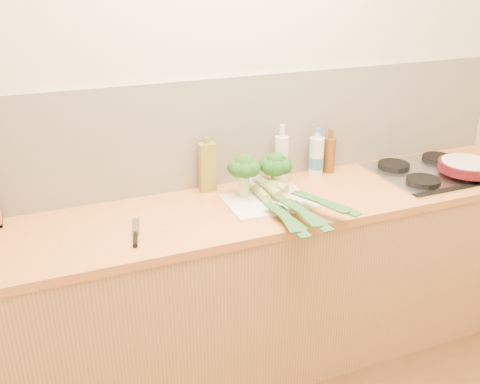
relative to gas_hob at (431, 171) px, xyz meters
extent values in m
plane|color=beige|center=(-1.02, 0.30, 0.39)|extent=(3.50, 0.00, 3.50)
cube|color=silver|center=(-1.02, 0.29, 0.26)|extent=(3.20, 0.02, 0.54)
cube|color=tan|center=(-1.02, 0.00, -0.48)|extent=(3.20, 0.60, 0.86)
cube|color=#DB8F40|center=(-1.02, 0.00, -0.03)|extent=(3.20, 0.62, 0.04)
cube|color=silver|center=(0.00, 0.00, -0.01)|extent=(0.58, 0.50, 0.01)
cube|color=black|center=(0.00, -0.23, 0.00)|extent=(0.58, 0.04, 0.01)
cylinder|color=black|center=(-0.15, -0.12, 0.01)|extent=(0.17, 0.17, 0.03)
cylinder|color=black|center=(0.15, -0.12, 0.01)|extent=(0.17, 0.17, 0.03)
cylinder|color=black|center=(-0.15, 0.12, 0.01)|extent=(0.17, 0.17, 0.03)
cylinder|color=black|center=(0.15, 0.12, 0.01)|extent=(0.17, 0.17, 0.03)
cube|color=white|center=(-0.96, -0.01, -0.01)|extent=(0.40, 0.29, 0.01)
cylinder|color=#A4C975|center=(-1.05, 0.08, 0.05)|extent=(0.05, 0.05, 0.10)
sphere|color=#13360E|center=(-1.05, 0.08, 0.16)|extent=(0.10, 0.10, 0.10)
sphere|color=#13360E|center=(-1.00, 0.08, 0.14)|extent=(0.07, 0.07, 0.07)
sphere|color=#13360E|center=(-1.02, 0.12, 0.14)|extent=(0.07, 0.07, 0.07)
sphere|color=#13360E|center=(-1.06, 0.12, 0.14)|extent=(0.07, 0.07, 0.07)
sphere|color=#13360E|center=(-1.09, 0.10, 0.14)|extent=(0.07, 0.07, 0.07)
sphere|color=#13360E|center=(-1.09, 0.06, 0.14)|extent=(0.07, 0.07, 0.07)
sphere|color=#13360E|center=(-1.06, 0.04, 0.14)|extent=(0.07, 0.07, 0.07)
sphere|color=#13360E|center=(-1.02, 0.05, 0.14)|extent=(0.07, 0.07, 0.07)
cylinder|color=#A4C975|center=(-0.88, 0.08, 0.04)|extent=(0.04, 0.04, 0.09)
sphere|color=#13360E|center=(-0.88, 0.08, 0.15)|extent=(0.10, 0.10, 0.10)
sphere|color=#13360E|center=(-0.84, 0.08, 0.13)|extent=(0.07, 0.07, 0.07)
sphere|color=#13360E|center=(-0.85, 0.12, 0.13)|extent=(0.07, 0.07, 0.07)
sphere|color=#13360E|center=(-0.89, 0.13, 0.13)|extent=(0.07, 0.07, 0.07)
sphere|color=#13360E|center=(-0.92, 0.10, 0.13)|extent=(0.07, 0.07, 0.07)
sphere|color=#13360E|center=(-0.92, 0.07, 0.13)|extent=(0.07, 0.07, 0.07)
sphere|color=#13360E|center=(-0.89, 0.04, 0.13)|extent=(0.07, 0.07, 0.07)
sphere|color=#13360E|center=(-0.85, 0.05, 0.13)|extent=(0.07, 0.07, 0.07)
cylinder|color=white|center=(-0.98, 0.15, 0.02)|extent=(0.04, 0.11, 0.04)
cylinder|color=#8BA150|center=(-0.98, 0.04, 0.02)|extent=(0.05, 0.14, 0.04)
cube|color=#1A481F|center=(-0.99, -0.25, 0.02)|extent=(0.11, 0.30, 0.02)
cube|color=#1A481F|center=(-0.99, -0.27, 0.02)|extent=(0.06, 0.34, 0.01)
cube|color=#1A481F|center=(-0.99, -0.24, 0.02)|extent=(0.09, 0.28, 0.02)
cylinder|color=white|center=(-0.94, 0.12, 0.04)|extent=(0.05, 0.11, 0.04)
cylinder|color=#8BA150|center=(-0.93, 0.01, 0.04)|extent=(0.05, 0.13, 0.04)
cube|color=#1A481F|center=(-0.91, -0.27, 0.04)|extent=(0.08, 0.30, 0.02)
cube|color=#1A481F|center=(-0.91, -0.29, 0.04)|extent=(0.07, 0.34, 0.01)
cube|color=#1A481F|center=(-0.91, -0.26, 0.04)|extent=(0.12, 0.28, 0.02)
cylinder|color=white|center=(-0.94, 0.11, 0.06)|extent=(0.07, 0.10, 0.04)
cylinder|color=#8BA150|center=(-0.91, 0.01, 0.06)|extent=(0.08, 0.12, 0.04)
cube|color=#1A481F|center=(-0.80, -0.23, 0.06)|extent=(0.11, 0.30, 0.02)
cube|color=#1A481F|center=(-0.80, -0.25, 0.06)|extent=(0.18, 0.33, 0.01)
cube|color=#1A481F|center=(-0.81, -0.22, 0.06)|extent=(0.19, 0.26, 0.02)
cube|color=silver|center=(-1.59, -0.02, -0.01)|extent=(0.07, 0.16, 0.00)
cylinder|color=black|center=(-1.62, -0.15, 0.00)|extent=(0.04, 0.11, 0.02)
cylinder|color=#4F0D15|center=(0.13, -0.11, 0.05)|extent=(0.30, 0.30, 0.05)
cylinder|color=beige|center=(0.13, -0.11, 0.07)|extent=(0.26, 0.26, 0.00)
cube|color=olive|center=(-1.18, 0.24, 0.11)|extent=(0.08, 0.05, 0.25)
cylinder|color=olive|center=(-1.18, 0.24, 0.25)|extent=(0.02, 0.02, 0.03)
cylinder|color=silver|center=(-0.78, 0.22, 0.10)|extent=(0.07, 0.07, 0.24)
cylinder|color=silver|center=(-0.78, 0.22, 0.25)|extent=(0.03, 0.03, 0.06)
cylinder|color=brown|center=(-0.49, 0.24, 0.08)|extent=(0.06, 0.06, 0.19)
cylinder|color=brown|center=(-0.49, 0.24, 0.20)|extent=(0.03, 0.03, 0.05)
cylinder|color=silver|center=(-0.58, 0.22, 0.09)|extent=(0.08, 0.08, 0.21)
cylinder|color=silver|center=(-0.58, 0.22, 0.21)|extent=(0.03, 0.03, 0.03)
cylinder|color=teal|center=(-0.58, 0.22, 0.06)|extent=(0.08, 0.08, 0.06)
camera|label=1|loc=(-1.95, -2.07, 1.03)|focal=40.00mm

